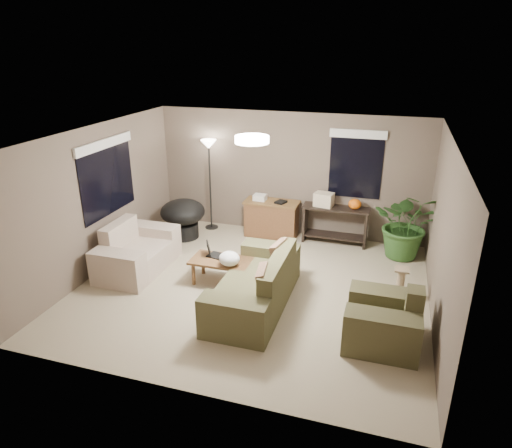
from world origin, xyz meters
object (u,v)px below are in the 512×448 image
(desk, at_px, (272,218))
(floor_lamp, at_px, (209,155))
(papasan_chair, at_px, (183,216))
(console_table, at_px, (335,222))
(main_sofa, at_px, (257,287))
(houseplant, at_px, (406,231))
(loveseat, at_px, (136,253))
(armchair, at_px, (384,322))
(cat_scratching_post, at_px, (400,285))
(coffee_table, at_px, (221,263))

(desk, distance_m, floor_lamp, 1.82)
(desk, bearing_deg, papasan_chair, -160.54)
(console_table, distance_m, papasan_chair, 3.06)
(main_sofa, relative_size, console_table, 1.69)
(floor_lamp, distance_m, houseplant, 4.14)
(papasan_chair, bearing_deg, main_sofa, -42.86)
(papasan_chair, xyz_separation_m, floor_lamp, (0.35, 0.64, 1.13))
(loveseat, distance_m, armchair, 4.34)
(houseplant, bearing_deg, papasan_chair, -175.10)
(cat_scratching_post, bearing_deg, armchair, -99.09)
(armchair, height_order, desk, armchair)
(loveseat, bearing_deg, main_sofa, -11.98)
(armchair, xyz_separation_m, papasan_chair, (-4.08, 2.43, 0.17))
(houseplant, bearing_deg, desk, 175.03)
(desk, bearing_deg, main_sofa, -79.23)
(floor_lamp, bearing_deg, cat_scratching_post, -24.80)
(cat_scratching_post, bearing_deg, loveseat, -175.33)
(armchair, distance_m, console_table, 3.25)
(loveseat, relative_size, coffee_table, 1.60)
(coffee_table, bearing_deg, armchair, -18.25)
(main_sofa, relative_size, loveseat, 1.38)
(floor_lamp, bearing_deg, houseplant, -3.85)
(main_sofa, xyz_separation_m, coffee_table, (-0.77, 0.48, 0.06))
(main_sofa, distance_m, console_table, 2.80)
(floor_lamp, height_order, cat_scratching_post, floor_lamp)
(loveseat, bearing_deg, coffee_table, -0.76)
(desk, height_order, houseplant, houseplant)
(console_table, bearing_deg, armchair, -70.58)
(armchair, relative_size, console_table, 0.77)
(houseplant, bearing_deg, armchair, -95.21)
(floor_lamp, bearing_deg, papasan_chair, -118.49)
(desk, bearing_deg, cat_scratching_post, -34.57)
(papasan_chair, height_order, cat_scratching_post, papasan_chair)
(console_table, xyz_separation_m, houseplant, (1.34, -0.26, 0.07))
(papasan_chair, bearing_deg, coffee_table, -47.42)
(papasan_chair, relative_size, houseplant, 0.84)
(papasan_chair, bearing_deg, loveseat, -96.46)
(coffee_table, bearing_deg, loveseat, 179.24)
(armchair, height_order, papasan_chair, armchair)
(coffee_table, bearing_deg, cat_scratching_post, 7.72)
(desk, distance_m, houseplant, 2.65)
(cat_scratching_post, bearing_deg, houseplant, 87.97)
(main_sofa, distance_m, houseplant, 3.23)
(console_table, height_order, cat_scratching_post, console_table)
(loveseat, bearing_deg, desk, 48.79)
(console_table, height_order, floor_lamp, floor_lamp)
(papasan_chair, xyz_separation_m, cat_scratching_post, (4.28, -1.18, -0.25))
(console_table, bearing_deg, coffee_table, -125.43)
(main_sofa, relative_size, floor_lamp, 1.15)
(armchair, relative_size, coffee_table, 1.00)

